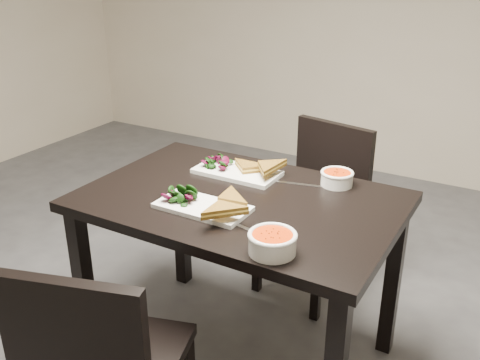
{
  "coord_description": "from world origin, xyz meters",
  "views": [
    {
      "loc": [
        1.31,
        -1.5,
        1.62
      ],
      "look_at": [
        0.37,
        0.13,
        0.82
      ],
      "focal_mm": 40.31,
      "sensor_mm": 36.0,
      "label": 1
    }
  ],
  "objects": [
    {
      "name": "salad_near",
      "position": [
        0.21,
        -0.03,
        0.79
      ],
      "size": [
        0.11,
        0.1,
        0.05
      ],
      "primitive_type": null,
      "color": "black",
      "rests_on": "plate_near"
    },
    {
      "name": "chair_far",
      "position": [
        0.44,
        0.8,
        0.48
      ],
      "size": [
        0.49,
        0.49,
        0.85
      ],
      "rotation": [
        0.0,
        0.0,
        -0.2
      ],
      "color": "black",
      "rests_on": "ground"
    },
    {
      "name": "soup_bowl_near",
      "position": [
        0.67,
        -0.18,
        0.79
      ],
      "size": [
        0.16,
        0.16,
        0.07
      ],
      "color": "white",
      "rests_on": "table"
    },
    {
      "name": "plate_near",
      "position": [
        0.31,
        -0.03,
        0.76
      ],
      "size": [
        0.34,
        0.17,
        0.02
      ],
      "primitive_type": "cube",
      "color": "white",
      "rests_on": "table"
    },
    {
      "name": "plate_far",
      "position": [
        0.25,
        0.32,
        0.76
      ],
      "size": [
        0.36,
        0.18,
        0.02
      ],
      "primitive_type": "cube",
      "color": "white",
      "rests_on": "table"
    },
    {
      "name": "sandwich_far",
      "position": [
        0.32,
        0.3,
        0.8
      ],
      "size": [
        0.22,
        0.22,
        0.06
      ],
      "primitive_type": null,
      "rotation": [
        0.0,
        0.0,
        0.79
      ],
      "color": "olive",
      "rests_on": "plate_far"
    },
    {
      "name": "ground",
      "position": [
        0.0,
        0.0,
        0.0
      ],
      "size": [
        5.0,
        5.0,
        0.0
      ],
      "primitive_type": "plane",
      "color": "#47474C",
      "rests_on": "ground"
    },
    {
      "name": "cutlery_near",
      "position": [
        0.54,
        -0.09,
        0.75
      ],
      "size": [
        0.18,
        0.06,
        0.0
      ],
      "primitive_type": "cube",
      "rotation": [
        0.0,
        0.0,
        -0.24
      ],
      "color": "silver",
      "rests_on": "table"
    },
    {
      "name": "table",
      "position": [
        0.37,
        0.13,
        0.65
      ],
      "size": [
        1.2,
        0.8,
        0.75
      ],
      "color": "black",
      "rests_on": "ground"
    },
    {
      "name": "cutlery_far",
      "position": [
        0.52,
        0.35,
        0.75
      ],
      "size": [
        0.18,
        0.06,
        0.0
      ],
      "primitive_type": "cube",
      "rotation": [
        0.0,
        0.0,
        0.23
      ],
      "color": "silver",
      "rests_on": "table"
    },
    {
      "name": "sandwich_near",
      "position": [
        0.38,
        -0.02,
        0.79
      ],
      "size": [
        0.18,
        0.15,
        0.06
      ],
      "primitive_type": null,
      "rotation": [
        0.0,
        0.0,
        0.1
      ],
      "color": "olive",
      "rests_on": "plate_near"
    },
    {
      "name": "salad_far",
      "position": [
        0.15,
        0.32,
        0.79
      ],
      "size": [
        0.11,
        0.1,
        0.05
      ],
      "primitive_type": null,
      "color": "black",
      "rests_on": "plate_far"
    },
    {
      "name": "soup_bowl_far",
      "position": [
        0.66,
        0.42,
        0.78
      ],
      "size": [
        0.13,
        0.13,
        0.06
      ],
      "color": "white",
      "rests_on": "table"
    }
  ]
}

